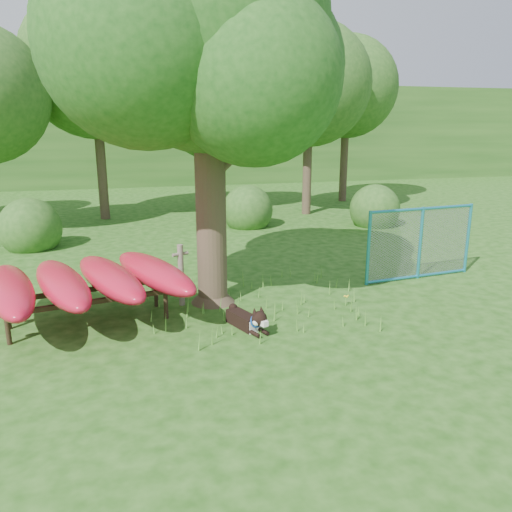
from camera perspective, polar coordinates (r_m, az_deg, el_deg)
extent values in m
plane|color=#19460E|center=(9.20, 0.76, -7.97)|extent=(80.00, 80.00, 0.00)
cylinder|color=#3B2D20|center=(9.87, -5.23, 7.71)|extent=(0.67, 0.67, 4.70)
cone|color=#3B2D20|center=(10.35, -4.96, -4.01)|extent=(1.01, 1.01, 0.47)
sphere|color=#1B4D16|center=(9.95, -5.66, 24.62)|extent=(4.52, 4.52, 4.52)
sphere|color=#1B4D16|center=(10.85, 0.62, 20.84)|extent=(3.39, 3.39, 3.39)
sphere|color=#1B4D16|center=(9.24, -12.74, 22.76)|extent=(3.58, 3.58, 3.58)
sphere|color=#1B4D16|center=(8.93, -0.18, 19.74)|extent=(3.01, 3.01, 3.01)
sphere|color=#1B4D16|center=(10.86, -10.65, 25.63)|extent=(3.20, 3.20, 3.20)
cylinder|color=#3B2D20|center=(10.00, -2.17, 11.64)|extent=(1.26, 0.76, 1.00)
cylinder|color=#3B2D20|center=(9.86, -8.40, 13.64)|extent=(1.08, 0.57, 0.96)
cylinder|color=#685B4E|center=(10.13, -8.56, -2.17)|extent=(0.15, 0.15, 1.26)
cylinder|color=#685B4E|center=(10.02, -8.65, 0.22)|extent=(0.34, 0.19, 0.07)
cylinder|color=black|center=(9.32, -26.49, -7.57)|extent=(0.10, 0.10, 0.52)
cylinder|color=black|center=(9.59, -10.26, -5.58)|extent=(0.10, 0.10, 0.52)
cylinder|color=black|center=(10.00, -26.49, -6.10)|extent=(0.10, 0.10, 0.52)
cylinder|color=black|center=(10.25, -11.36, -4.29)|extent=(0.10, 0.10, 0.52)
cube|color=black|center=(9.26, -18.38, -5.02)|extent=(3.06, 0.65, 0.08)
cube|color=black|center=(9.95, -18.95, -3.72)|extent=(3.06, 0.65, 0.08)
ellipsoid|color=red|center=(9.48, -26.26, -3.54)|extent=(1.48, 3.18, 0.50)
ellipsoid|color=red|center=(9.49, -21.29, -2.98)|extent=(1.57, 3.18, 0.50)
ellipsoid|color=red|center=(9.57, -16.37, -2.41)|extent=(1.67, 3.17, 0.50)
ellipsoid|color=red|center=(9.72, -11.57, -1.84)|extent=(1.76, 3.16, 0.50)
cube|color=black|center=(9.12, -1.51, -7.32)|extent=(0.51, 0.78, 0.25)
cube|color=white|center=(8.89, -0.35, -7.99)|extent=(0.27, 0.22, 0.23)
sphere|color=black|center=(8.68, 0.38, -7.17)|extent=(0.27, 0.27, 0.27)
cube|color=white|center=(8.60, 0.88, -7.68)|extent=(0.15, 0.17, 0.09)
sphere|color=white|center=(8.63, 0.01, -7.59)|extent=(0.12, 0.12, 0.12)
sphere|color=white|center=(8.72, 0.90, -7.34)|extent=(0.12, 0.12, 0.12)
cone|color=black|center=(8.62, -0.18, -6.30)|extent=(0.11, 0.13, 0.13)
cone|color=black|center=(8.70, 0.60, -6.09)|extent=(0.14, 0.14, 0.13)
cylinder|color=black|center=(8.75, -0.24, -8.82)|extent=(0.18, 0.32, 0.07)
cylinder|color=black|center=(8.85, 0.74, -8.54)|extent=(0.18, 0.32, 0.07)
sphere|color=black|center=(9.42, -2.63, -5.93)|extent=(0.17, 0.17, 0.17)
torus|color=#1749AE|center=(8.76, 0.05, -7.39)|extent=(0.27, 0.16, 0.26)
cylinder|color=teal|center=(11.52, 12.73, 0.85)|extent=(0.08, 0.08, 1.72)
cylinder|color=teal|center=(12.36, 18.26, 1.40)|extent=(0.08, 0.08, 1.72)
cylinder|color=teal|center=(13.30, 23.04, 1.87)|extent=(0.08, 0.08, 1.72)
cylinder|color=teal|center=(12.21, 18.57, 5.14)|extent=(2.85, 0.37, 0.07)
cylinder|color=teal|center=(12.56, 17.96, -2.20)|extent=(2.85, 0.37, 0.07)
plane|color=gray|center=(12.36, 18.26, 1.40)|extent=(2.84, 0.30, 2.86)
cylinder|color=#579731|center=(10.30, 10.21, -5.08)|extent=(0.02, 0.02, 0.20)
sphere|color=yellow|center=(10.26, 10.24, -4.55)|extent=(0.04, 0.04, 0.04)
sphere|color=yellow|center=(10.28, 10.47, -4.47)|extent=(0.04, 0.04, 0.04)
sphere|color=yellow|center=(10.30, 10.07, -4.54)|extent=(0.04, 0.04, 0.04)
sphere|color=yellow|center=(10.24, 10.35, -4.61)|extent=(0.04, 0.04, 0.04)
sphere|color=yellow|center=(10.24, 10.13, -4.53)|extent=(0.04, 0.04, 0.04)
cylinder|color=#3B2D20|center=(20.19, -17.37, 11.45)|extent=(0.36, 0.36, 5.25)
sphere|color=#26521A|center=(20.28, -18.06, 19.92)|extent=(5.20, 5.20, 5.20)
cylinder|color=#3B2D20|center=(21.56, -4.94, 10.35)|extent=(0.36, 0.36, 3.85)
sphere|color=#26521A|center=(21.51, -5.07, 16.20)|extent=(4.00, 4.00, 4.00)
cylinder|color=#3B2D20|center=(20.55, 5.91, 11.38)|extent=(0.36, 0.36, 4.76)
sphere|color=#26521A|center=(20.57, 6.12, 18.97)|extent=(4.80, 4.80, 4.80)
cylinder|color=#3B2D20|center=(24.47, 10.07, 11.93)|extent=(0.36, 0.36, 4.90)
sphere|color=#26521A|center=(24.51, 10.38, 18.47)|extent=(4.60, 4.60, 4.60)
sphere|color=#26521A|center=(16.28, -24.18, 0.82)|extent=(1.80, 1.80, 1.80)
sphere|color=#26521A|center=(18.75, 13.30, 3.42)|extent=(1.80, 1.80, 1.80)
sphere|color=#26521A|center=(18.05, -0.95, 3.38)|extent=(1.80, 1.80, 1.80)
cube|color=#26521A|center=(36.24, -11.78, 13.55)|extent=(80.00, 12.00, 6.00)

